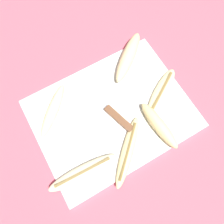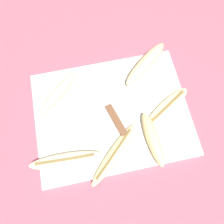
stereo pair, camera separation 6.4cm
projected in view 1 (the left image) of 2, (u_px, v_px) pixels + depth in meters
ground_plane at (112, 114)px, 0.66m from camera, size 4.00×4.00×0.00m
cutting_board at (112, 114)px, 0.66m from camera, size 0.46×0.35×0.01m
knife at (114, 115)px, 0.64m from camera, size 0.08×0.21×0.02m
banana_cream_curved at (83, 172)px, 0.59m from camera, size 0.20×0.05×0.02m
banana_spotted_left at (128, 151)px, 0.61m from camera, size 0.17×0.17×0.02m
banana_mellow_near at (128, 57)px, 0.69m from camera, size 0.17×0.15×0.04m
banana_soft_right at (53, 110)px, 0.64m from camera, size 0.14×0.14×0.04m
banana_ripe_center at (161, 92)px, 0.67m from camera, size 0.17×0.13×0.02m
banana_golden_short at (159, 125)px, 0.62m from camera, size 0.05×0.16×0.04m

